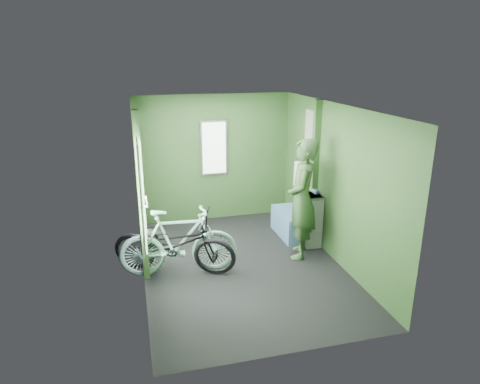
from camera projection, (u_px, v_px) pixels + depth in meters
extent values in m
plane|color=black|center=(242.00, 265.00, 6.26)|extent=(4.00, 4.00, 0.00)
cube|color=silver|center=(242.00, 107.00, 5.56)|extent=(2.80, 4.00, 0.02)
cube|color=#2D4D24|center=(214.00, 158.00, 7.75)|extent=(2.80, 0.02, 2.30)
cube|color=#2D4D24|center=(295.00, 252.00, 4.07)|extent=(2.80, 0.02, 2.30)
cube|color=#2D4D24|center=(138.00, 199.00, 5.58)|extent=(0.02, 4.00, 2.30)
cube|color=#2D4D24|center=(334.00, 183.00, 6.24)|extent=(0.02, 4.00, 2.30)
cube|color=#2D4D24|center=(141.00, 199.00, 5.59)|extent=(0.08, 0.12, 2.30)
cube|color=silver|center=(142.00, 197.00, 5.02)|extent=(0.02, 0.56, 1.34)
cube|color=silver|center=(139.00, 173.00, 6.03)|extent=(0.02, 0.56, 1.34)
cube|color=white|center=(140.00, 153.00, 4.86)|extent=(0.00, 0.12, 0.12)
cube|color=white|center=(137.00, 136.00, 5.87)|extent=(0.00, 0.12, 0.12)
cylinder|color=silver|center=(147.00, 202.00, 5.62)|extent=(0.03, 0.40, 0.03)
cube|color=#2D4D24|center=(314.00, 173.00, 6.78)|extent=(0.10, 0.10, 2.30)
cube|color=white|center=(311.00, 126.00, 6.85)|extent=(0.02, 0.40, 0.50)
cube|color=silver|center=(214.00, 148.00, 7.65)|extent=(0.50, 0.02, 1.00)
imported|color=black|center=(175.00, 273.00, 6.04)|extent=(1.90, 1.37, 1.01)
imported|color=#8DC5B3|center=(180.00, 274.00, 6.02)|extent=(1.67, 0.65, 1.00)
imported|color=#2F4A28|center=(302.00, 199.00, 6.31)|extent=(0.66, 0.78, 1.81)
cube|color=silver|center=(303.00, 174.00, 6.50)|extent=(0.30, 0.20, 0.37)
cube|color=gray|center=(311.00, 220.00, 6.83)|extent=(0.25, 0.35, 0.85)
cube|color=#334B6B|center=(293.00, 223.00, 7.26)|extent=(0.49, 0.87, 0.43)
cube|color=#334B6B|center=(305.00, 197.00, 7.17)|extent=(0.07, 0.86, 0.48)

